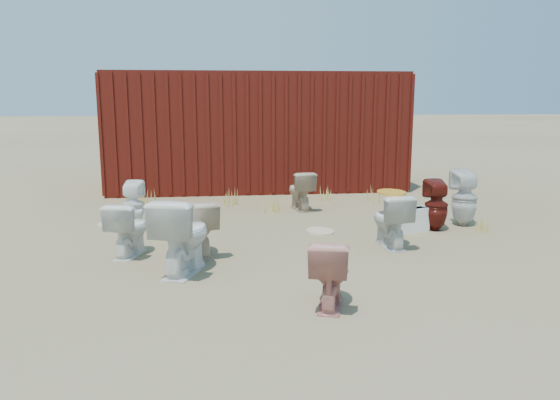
{
  "coord_description": "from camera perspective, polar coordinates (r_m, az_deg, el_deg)",
  "views": [
    {
      "loc": [
        -0.8,
        -6.55,
        1.92
      ],
      "look_at": [
        0.0,
        0.6,
        0.55
      ],
      "focal_mm": 35.0,
      "sensor_mm": 36.0,
      "label": 1
    }
  ],
  "objects": [
    {
      "name": "ground",
      "position": [
        6.87,
        0.56,
        -5.45
      ],
      "size": [
        100.0,
        100.0,
        0.0
      ],
      "primitive_type": "plane",
      "color": "olive",
      "rests_on": "ground"
    },
    {
      "name": "toilet_front_pink",
      "position": [
        5.08,
        5.25,
        -7.55
      ],
      "size": [
        0.53,
        0.72,
        0.65
      ],
      "primitive_type": "imported",
      "rotation": [
        0.0,
        0.0,
        2.86
      ],
      "color": "tan",
      "rests_on": "ground"
    },
    {
      "name": "weed_clump_c",
      "position": [
        10.14,
        9.77,
        0.54
      ],
      "size": [
        0.36,
        0.36,
        0.29
      ],
      "primitive_type": "cone",
      "color": "#B8A749",
      "rests_on": "ground"
    },
    {
      "name": "loose_lid_far",
      "position": [
        8.66,
        -17.35,
        -2.45
      ],
      "size": [
        0.4,
        0.5,
        0.02
      ],
      "primitive_type": "ellipsoid",
      "rotation": [
        0.0,
        0.0,
        0.09
      ],
      "color": "#C1B38C",
      "rests_on": "ground"
    },
    {
      "name": "weed_clump_d",
      "position": [
        9.78,
        -5.1,
        0.29
      ],
      "size": [
        0.3,
        0.3,
        0.29
      ],
      "primitive_type": "cone",
      "color": "#B8A749",
      "rests_on": "ground"
    },
    {
      "name": "toilet_front_maroon",
      "position": [
        8.2,
        16.0,
        -0.54
      ],
      "size": [
        0.33,
        0.34,
        0.74
      ],
      "primitive_type": "imported",
      "rotation": [
        0.0,
        0.0,
        3.14
      ],
      "color": "#5B150F",
      "rests_on": "ground"
    },
    {
      "name": "weed_clump_b",
      "position": [
        9.1,
        -1.04,
        -0.55
      ],
      "size": [
        0.32,
        0.32,
        0.27
      ],
      "primitive_type": "cone",
      "color": "#B8A749",
      "rests_on": "ground"
    },
    {
      "name": "toilet_back_a",
      "position": [
        8.32,
        -15.11,
        -0.47
      ],
      "size": [
        0.36,
        0.37,
        0.7
      ],
      "primitive_type": "imported",
      "rotation": [
        0.0,
        0.0,
        2.99
      ],
      "color": "white",
      "rests_on": "ground"
    },
    {
      "name": "toilet_back_e",
      "position": [
        8.63,
        18.71,
        0.19
      ],
      "size": [
        0.38,
        0.39,
        0.84
      ],
      "primitive_type": "imported",
      "rotation": [
        0.0,
        0.0,
        3.15
      ],
      "color": "silver",
      "rests_on": "ground"
    },
    {
      "name": "loose_lid_near",
      "position": [
        7.87,
        4.21,
        -3.27
      ],
      "size": [
        0.45,
        0.55,
        0.02
      ],
      "primitive_type": "ellipsoid",
      "rotation": [
        0.0,
        0.0,
        0.16
      ],
      "color": "beige",
      "rests_on": "ground"
    },
    {
      "name": "yellow_lid",
      "position": [
        7.08,
        11.57,
        0.79
      ],
      "size": [
        0.36,
        0.45,
        0.02
      ],
      "primitive_type": "ellipsoid",
      "color": "orange",
      "rests_on": "toilet_back_yellowlid"
    },
    {
      "name": "shipping_container",
      "position": [
        11.8,
        -2.5,
        7.28
      ],
      "size": [
        6.0,
        2.4,
        2.4
      ],
      "primitive_type": "cube",
      "color": "#43100B",
      "rests_on": "ground"
    },
    {
      "name": "toilet_front_c",
      "position": [
        6.06,
        -10.14,
        -3.64
      ],
      "size": [
        0.73,
        0.95,
        0.86
      ],
      "primitive_type": "imported",
      "rotation": [
        0.0,
        0.0,
        2.81
      ],
      "color": "white",
      "rests_on": "ground"
    },
    {
      "name": "loose_tank",
      "position": [
        8.04,
        13.61,
        -2.05
      ],
      "size": [
        0.54,
        0.37,
        0.35
      ],
      "primitive_type": "cube",
      "rotation": [
        0.0,
        0.0,
        0.37
      ],
      "color": "white",
      "rests_on": "ground"
    },
    {
      "name": "toilet_back_beige_right",
      "position": [
        9.32,
        2.13,
        0.99
      ],
      "size": [
        0.49,
        0.72,
        0.67
      ],
      "primitive_type": "imported",
      "rotation": [
        0.0,
        0.0,
        3.32
      ],
      "color": "#C6AE90",
      "rests_on": "ground"
    },
    {
      "name": "toilet_front_a",
      "position": [
        6.88,
        -15.54,
        -2.93
      ],
      "size": [
        0.54,
        0.74,
        0.67
      ],
      "primitive_type": "imported",
      "rotation": [
        0.0,
        0.0,
        2.86
      ],
      "color": "white",
      "rests_on": "ground"
    },
    {
      "name": "toilet_back_yellowlid",
      "position": [
        7.15,
        11.46,
        -2.09
      ],
      "size": [
        0.46,
        0.73,
        0.7
      ],
      "primitive_type": "imported",
      "rotation": [
        0.0,
        0.0,
        3.24
      ],
      "color": "silver",
      "rests_on": "ground"
    },
    {
      "name": "weed_clump_a",
      "position": [
        10.0,
        -13.91,
        0.3
      ],
      "size": [
        0.36,
        0.36,
        0.31
      ],
      "primitive_type": "cone",
      "color": "#B8A749",
      "rests_on": "ground"
    },
    {
      "name": "weed_clump_e",
      "position": [
        10.22,
        4.85,
        0.7
      ],
      "size": [
        0.34,
        0.34,
        0.28
      ],
      "primitive_type": "cone",
      "color": "#B8A749",
      "rests_on": "ground"
    },
    {
      "name": "toilet_back_beige_left",
      "position": [
        6.71,
        -8.5,
        -2.88
      ],
      "size": [
        0.55,
        0.76,
        0.69
      ],
      "primitive_type": "imported",
      "rotation": [
        0.0,
        0.0,
        3.41
      ],
      "color": "beige",
      "rests_on": "ground"
    },
    {
      "name": "weed_clump_f",
      "position": [
        8.4,
        20.13,
        -2.29
      ],
      "size": [
        0.28,
        0.28,
        0.23
      ],
      "primitive_type": "cone",
      "color": "#B8A749",
      "rests_on": "ground"
    }
  ]
}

